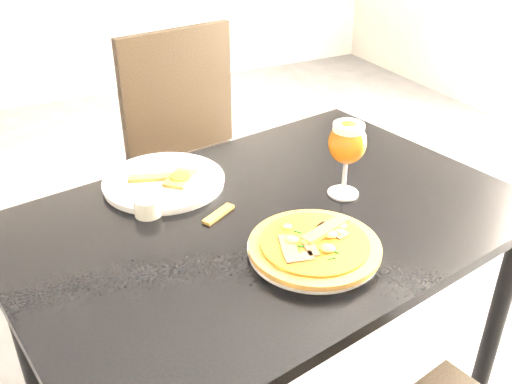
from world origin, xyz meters
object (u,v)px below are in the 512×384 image
beer_glass (347,143)px  chair_far (201,161)px  pizza (315,245)px  dining_table (268,246)px

beer_glass → chair_far: bearing=98.5°
pizza → chair_far: bearing=84.0°
chair_far → pizza: size_ratio=3.52×
pizza → beer_glass: (0.20, 0.18, 0.12)m
chair_far → beer_glass: (0.11, -0.71, 0.34)m
dining_table → beer_glass: (0.21, 0.00, 0.23)m
chair_far → pizza: 0.93m
pizza → beer_glass: 0.30m
dining_table → chair_far: 0.73m
beer_glass → pizza: bearing=-137.4°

